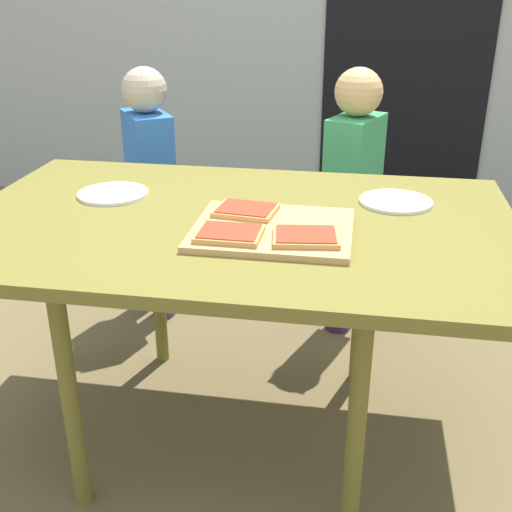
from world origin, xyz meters
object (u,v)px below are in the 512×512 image
at_px(pizza_slice_near_right, 306,237).
at_px(child_right, 353,186).
at_px(plate_white_left, 113,194).
at_px(child_left, 151,179).
at_px(dining_table, 235,237).
at_px(pizza_slice_near_left, 229,234).
at_px(cutting_board, 273,230).
at_px(pizza_slice_far_left, 246,211).
at_px(plate_white_right, 396,202).

distance_m(pizza_slice_near_right, child_right, 0.90).
relative_size(plate_white_left, child_left, 0.21).
height_order(dining_table, pizza_slice_near_left, pizza_slice_near_left).
height_order(cutting_board, pizza_slice_far_left, pizza_slice_far_left).
bearing_deg(pizza_slice_far_left, cutting_board, -44.04).
bearing_deg(pizza_slice_far_left, pizza_slice_near_left, -93.22).
height_order(pizza_slice_far_left, child_right, child_right).
xyz_separation_m(pizza_slice_far_left, plate_white_right, (0.39, 0.20, -0.02)).
relative_size(dining_table, plate_white_right, 7.23).
distance_m(cutting_board, child_right, 0.85).
height_order(pizza_slice_far_left, plate_white_left, pizza_slice_far_left).
distance_m(plate_white_right, child_left, 1.05).
height_order(pizza_slice_near_left, child_left, child_left).
bearing_deg(child_left, pizza_slice_near_left, -60.60).
distance_m(dining_table, plate_white_right, 0.46).
distance_m(pizza_slice_near_right, plate_white_right, 0.41).
bearing_deg(dining_table, plate_white_right, 24.52).
relative_size(cutting_board, plate_white_left, 1.93).
relative_size(pizza_slice_near_left, child_left, 0.16).
bearing_deg(pizza_slice_near_left, pizza_slice_far_left, 86.78).
bearing_deg(cutting_board, pizza_slice_near_right, -38.83).
distance_m(pizza_slice_near_left, plate_white_left, 0.50).
bearing_deg(pizza_slice_near_right, dining_table, 142.29).
xyz_separation_m(pizza_slice_near_right, plate_white_right, (0.22, 0.35, -0.02)).
relative_size(pizza_slice_near_right, child_left, 0.17).
relative_size(cutting_board, child_right, 0.39).
distance_m(pizza_slice_far_left, plate_white_right, 0.44).
distance_m(plate_white_left, plate_white_right, 0.81).
bearing_deg(plate_white_right, cutting_board, -138.06).
bearing_deg(plate_white_left, child_left, 98.99).
bearing_deg(plate_white_right, pizza_slice_near_left, -138.10).
bearing_deg(dining_table, pizza_slice_near_left, -82.86).
bearing_deg(pizza_slice_near_left, child_right, 73.19).
xyz_separation_m(pizza_slice_far_left, plate_white_left, (-0.41, 0.13, -0.02)).
distance_m(plate_white_left, child_left, 0.62).
relative_size(plate_white_right, child_left, 0.21).
bearing_deg(cutting_board, child_right, 77.59).
distance_m(dining_table, pizza_slice_far_left, 0.08).
height_order(pizza_slice_near_right, child_left, child_left).
relative_size(pizza_slice_near_left, plate_white_left, 0.77).
bearing_deg(plate_white_right, pizza_slice_far_left, -153.33).
distance_m(pizza_slice_near_left, plate_white_right, 0.54).
bearing_deg(dining_table, plate_white_left, 161.96).
bearing_deg(pizza_slice_near_left, dining_table, 97.14).
distance_m(cutting_board, pizza_slice_near_right, 0.11).
distance_m(cutting_board, pizza_slice_far_left, 0.12).
relative_size(pizza_slice_far_left, child_left, 0.17).
height_order(cutting_board, pizza_slice_near_right, pizza_slice_near_right).
relative_size(dining_table, child_right, 1.47).
height_order(plate_white_right, child_right, child_right).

